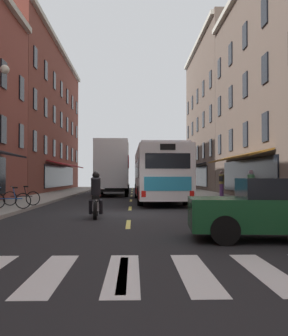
% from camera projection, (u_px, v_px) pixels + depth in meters
% --- Properties ---
extents(ground_plane, '(34.80, 80.00, 0.10)m').
position_uv_depth(ground_plane, '(129.00, 215.00, 16.27)').
color(ground_plane, black).
extents(lane_centre_dashes, '(0.14, 73.90, 0.01)m').
position_uv_depth(lane_centre_dashes, '(129.00, 215.00, 16.02)').
color(lane_centre_dashes, '#DBCC4C').
rests_on(lane_centre_dashes, ground).
extents(crosswalk_near, '(7.10, 2.80, 0.01)m').
position_uv_depth(crosswalk_near, '(123.00, 273.00, 6.28)').
color(crosswalk_near, silver).
rests_on(crosswalk_near, ground).
extents(sidewalk_right, '(3.00, 80.00, 0.14)m').
position_uv_depth(sidewalk_right, '(278.00, 212.00, 16.42)').
color(sidewalk_right, gray).
rests_on(sidewalk_right, ground).
extents(transit_bus, '(2.76, 11.99, 3.19)m').
position_uv_depth(transit_bus, '(158.00, 173.00, 24.67)').
color(transit_bus, silver).
rests_on(transit_bus, ground).
extents(box_truck, '(2.50, 7.88, 4.17)m').
position_uv_depth(box_truck, '(113.00, 169.00, 32.22)').
color(box_truck, white).
rests_on(box_truck, ground).
extents(sedan_near, '(4.51, 2.19, 1.43)m').
position_uv_depth(sedan_near, '(286.00, 208.00, 9.59)').
color(sedan_near, '#144723').
rests_on(sedan_near, ground).
extents(sedan_mid, '(2.05, 4.59, 1.41)m').
position_uv_depth(sedan_mid, '(119.00, 184.00, 43.88)').
color(sedan_mid, '#515154').
rests_on(sedan_mid, ground).
extents(motorcycle_rider, '(0.62, 2.07, 1.66)m').
position_uv_depth(motorcycle_rider, '(96.00, 198.00, 14.82)').
color(motorcycle_rider, black).
rests_on(motorcycle_rider, ground).
extents(bicycle_near, '(1.71, 0.48, 0.91)m').
position_uv_depth(bicycle_near, '(10.00, 200.00, 17.13)').
color(bicycle_near, black).
rests_on(bicycle_near, sidewalk_left).
extents(bicycle_mid, '(1.71, 0.48, 0.91)m').
position_uv_depth(bicycle_mid, '(22.00, 198.00, 19.15)').
color(bicycle_mid, black).
rests_on(bicycle_mid, sidewalk_left).
extents(pedestrian_near, '(0.41, 0.53, 1.76)m').
position_uv_depth(pedestrian_near, '(222.00, 183.00, 28.56)').
color(pedestrian_near, '#66387F').
rests_on(pedestrian_near, sidewalk_right).
extents(pedestrian_mid, '(0.36, 0.36, 1.70)m').
position_uv_depth(pedestrian_mid, '(251.00, 186.00, 21.82)').
color(pedestrian_mid, navy).
rests_on(pedestrian_mid, sidewalk_right).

